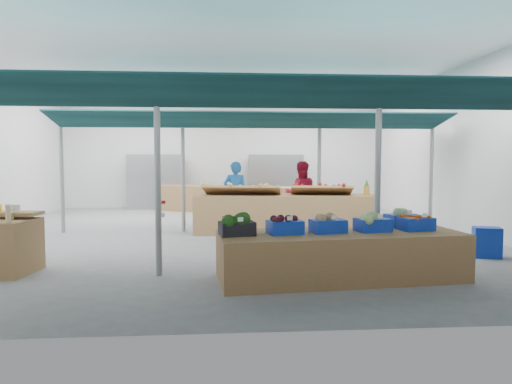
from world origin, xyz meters
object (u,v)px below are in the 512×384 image
veg_counter (340,256)px  crate_stack (487,242)px  vendor_left (235,194)px  fruit_counter (285,214)px  vendor_right (301,194)px

veg_counter → crate_stack: 3.40m
veg_counter → crate_stack: size_ratio=6.53×
vendor_left → veg_counter: bearing=108.8°
veg_counter → fruit_counter: (-0.25, 4.48, 0.12)m
veg_counter → fruit_counter: fruit_counter is taller
fruit_counter → vendor_right: vendor_right is taller
veg_counter → vendor_left: 5.79m
vendor_right → vendor_left: bearing=4.2°
vendor_right → veg_counter: bearing=90.7°
fruit_counter → veg_counter: bearing=-82.5°
fruit_counter → vendor_right: 1.32m
fruit_counter → crate_stack: bearing=-38.7°
fruit_counter → crate_stack: fruit_counter is taller
veg_counter → fruit_counter: bearing=87.5°
crate_stack → vendor_left: size_ratio=0.32×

